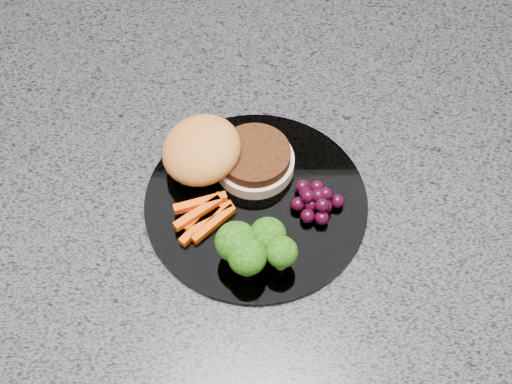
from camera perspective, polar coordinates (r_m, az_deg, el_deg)
The scene contains 7 objects.
island_cabinet at distance 1.28m, azimuth -2.02°, elevation -10.06°, with size 1.20×0.60×0.86m, color #54331D.
countertop at distance 0.88m, azimuth -2.89°, elevation 1.48°, with size 1.20×0.60×0.04m, color #45454E.
plate at distance 0.83m, azimuth -0.00°, elevation -0.87°, with size 0.26×0.26×0.01m, color white.
burger at distance 0.84m, azimuth -2.86°, elevation 2.92°, with size 0.18×0.12×0.05m.
carrot_sticks at distance 0.81m, azimuth -4.24°, elevation -1.86°, with size 0.07×0.07×0.02m.
broccoli at distance 0.76m, azimuth -0.19°, elevation -4.36°, with size 0.09×0.07×0.05m.
grape_bunch at distance 0.82m, azimuth 4.81°, elevation -0.65°, with size 0.06×0.06×0.03m.
Camera 1 is at (0.04, -0.50, 1.60)m, focal length 50.00 mm.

